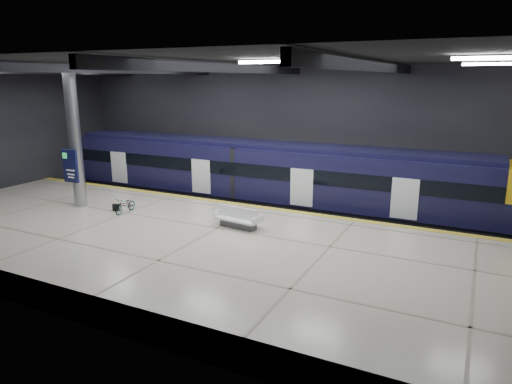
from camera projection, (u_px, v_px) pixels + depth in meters
The scene contains 10 objects.
ground at pixel (229, 245), 20.65m from camera, with size 30.00×30.00×0.00m, color black.
room_shell at pixel (227, 117), 19.27m from camera, with size 30.10×16.10×8.05m.
platform at pixel (198, 252), 18.35m from camera, with size 30.00×11.00×1.10m, color #BDB3A0.
safety_strip at pixel (256, 206), 22.77m from camera, with size 30.00×0.40×0.01m, color gold.
rails at pixel (278, 212), 25.41m from camera, with size 30.00×1.52×0.16m.
train at pixel (290, 179), 24.63m from camera, with size 29.40×2.84×3.79m.
bench at pixel (238, 220), 19.53m from camera, with size 2.14×1.08×0.91m.
bicycle at pixel (125, 205), 21.69m from camera, with size 0.49×1.41×0.74m, color #99999E.
pannier_bag at pixel (116, 207), 21.99m from camera, with size 0.30×0.18×0.35m, color black.
info_column at pixel (74, 139), 22.13m from camera, with size 0.90×0.78×6.90m.
Camera 1 is at (9.74, -16.88, 7.32)m, focal length 32.00 mm.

